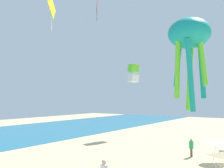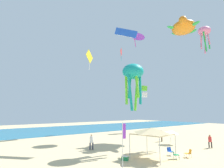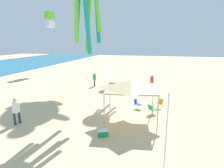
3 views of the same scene
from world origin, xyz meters
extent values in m
cylinder|color=silver|center=(6.39, 4.12, 0.97)|extent=(0.18, 0.37, 1.95)
cone|color=white|center=(6.45, 3.96, 1.76)|extent=(1.96, 1.96, 0.82)
cylinder|color=brown|center=(7.48, 6.51, 0.40)|extent=(0.16, 0.16, 0.79)
cylinder|color=brown|center=(7.21, 6.36, 0.40)|extent=(0.16, 0.16, 0.79)
cylinder|color=green|center=(7.34, 6.44, 1.14)|extent=(0.41, 0.41, 0.69)
sphere|color=beige|center=(7.34, 6.44, 1.61)|extent=(0.26, 0.26, 0.26)
sphere|color=beige|center=(-4.70, 7.89, 1.75)|extent=(0.28, 0.28, 0.28)
cube|color=red|center=(12.99, 22.16, 19.47)|extent=(1.84, 1.56, 2.37)
cylinder|color=teal|center=(12.99, 22.16, 18.11)|extent=(0.08, 0.08, 1.68)
cube|color=#66D82D|center=(15.96, 17.54, 10.03)|extent=(1.75, 1.70, 1.21)
cube|color=white|center=(15.96, 17.54, 8.53)|extent=(1.75, 1.70, 1.21)
ellipsoid|color=teal|center=(-1.51, 3.72, 9.52)|extent=(2.59, 2.59, 1.89)
cylinder|color=teal|center=(-1.34, 4.54, 7.62)|extent=(0.36, 0.57, 2.76)
cylinder|color=#66D82D|center=(-2.13, 4.27, 7.24)|extent=(0.57, 0.54, 3.52)
cylinder|color=teal|center=(-2.30, 3.45, 6.86)|extent=(0.71, 0.44, 4.28)
cylinder|color=#66D82D|center=(-1.67, 2.90, 7.62)|extent=(0.36, 0.57, 2.76)
cylinder|color=teal|center=(-0.88, 3.16, 7.24)|extent=(0.57, 0.54, 3.52)
cylinder|color=#66D82D|center=(-0.71, 3.98, 6.86)|extent=(0.71, 0.44, 4.28)
cube|color=yellow|center=(2.92, 20.99, 16.22)|extent=(2.74, 1.66, 3.14)
cylinder|color=white|center=(2.92, 20.99, 14.41)|extent=(0.11, 0.11, 2.23)
camera|label=1|loc=(-16.99, -1.04, 5.47)|focal=40.73mm
camera|label=2|loc=(-17.87, -12.49, 4.69)|focal=30.51mm
camera|label=3|loc=(-14.91, -1.46, 5.63)|focal=30.22mm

